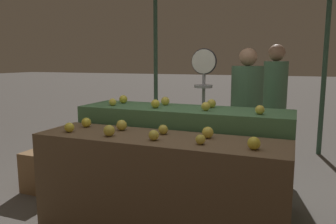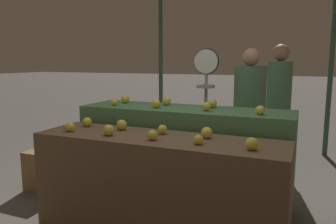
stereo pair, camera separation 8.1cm
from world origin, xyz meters
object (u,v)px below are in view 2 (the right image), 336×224
person_vendor_at_scale (249,106)px  wooden_crate_side (52,169)px  produce_scale (206,87)px  person_customer_left (279,97)px

person_vendor_at_scale → wooden_crate_side: (-1.95, -1.08, -0.66)m
produce_scale → person_customer_left: bearing=51.6°
person_customer_left → wooden_crate_side: person_customer_left is taller
person_customer_left → wooden_crate_side: 2.86m
produce_scale → person_vendor_at_scale: 0.57m
person_vendor_at_scale → person_customer_left: 0.64m
wooden_crate_side → person_customer_left: bearing=36.8°
produce_scale → wooden_crate_side: 1.92m
person_vendor_at_scale → wooden_crate_side: size_ratio=3.57×
person_vendor_at_scale → person_customer_left: person_customer_left is taller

